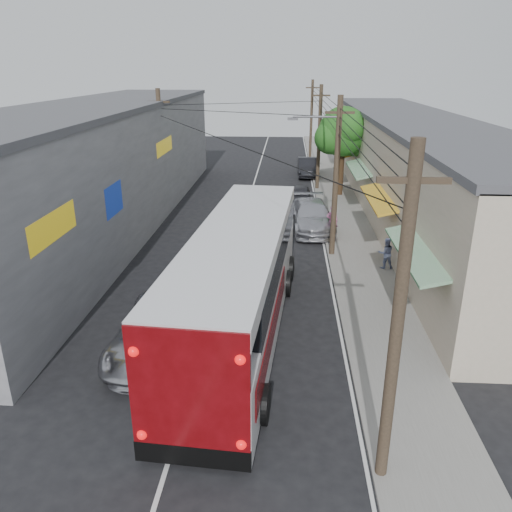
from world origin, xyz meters
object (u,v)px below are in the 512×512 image
(pedestrian_near, at_px, (332,221))
(coach_bus, at_px, (240,280))
(parked_car_mid, at_px, (301,196))
(jeepney, at_px, (157,332))
(parked_suv, at_px, (312,216))
(parked_car_far, at_px, (308,167))
(pedestrian_far, at_px, (386,253))

(pedestrian_near, bearing_deg, coach_bus, 71.04)
(pedestrian_near, bearing_deg, parked_car_mid, -76.01)
(jeepney, distance_m, parked_suv, 15.39)
(parked_car_mid, bearing_deg, coach_bus, -97.97)
(parked_car_far, distance_m, pedestrian_far, 22.30)
(parked_suv, bearing_deg, parked_car_far, 85.19)
(pedestrian_near, relative_size, pedestrian_far, 1.19)
(jeepney, height_order, parked_suv, parked_suv)
(parked_suv, xyz_separation_m, pedestrian_far, (3.28, -6.26, 0.03))
(parked_suv, xyz_separation_m, pedestrian_near, (1.08, -1.60, 0.18))
(jeepney, distance_m, pedestrian_far, 12.11)
(coach_bus, distance_m, parked_car_mid, 18.70)
(parked_car_far, bearing_deg, jeepney, -102.19)
(jeepney, bearing_deg, parked_suv, 68.17)
(pedestrian_far, bearing_deg, parked_suv, -68.39)
(pedestrian_far, bearing_deg, parked_car_far, -88.30)
(jeepney, xyz_separation_m, parked_car_mid, (5.29, 20.08, -0.14))
(jeepney, distance_m, pedestrian_near, 14.41)
(jeepney, relative_size, parked_suv, 0.97)
(coach_bus, relative_size, parked_suv, 2.41)
(parked_car_far, bearing_deg, pedestrian_far, -83.01)
(parked_car_mid, height_order, pedestrian_near, pedestrian_near)
(parked_suv, relative_size, pedestrian_far, 3.84)
(parked_car_far, xyz_separation_m, pedestrian_near, (0.80, -17.45, 0.23))
(coach_bus, bearing_deg, jeepney, -144.80)
(coach_bus, height_order, pedestrian_near, coach_bus)
(jeepney, distance_m, parked_car_mid, 20.77)
(coach_bus, relative_size, jeepney, 2.47)
(coach_bus, height_order, pedestrian_far, coach_bus)
(jeepney, relative_size, parked_car_far, 1.18)
(parked_car_mid, bearing_deg, pedestrian_far, -72.53)
(parked_car_mid, bearing_deg, parked_car_far, 85.45)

